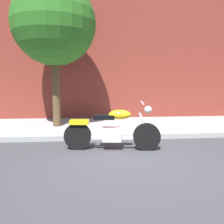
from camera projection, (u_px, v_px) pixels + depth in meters
ground_plane at (135, 158)px, 4.85m from camera, size 60.00×60.00×0.00m
sidewalk at (117, 126)px, 8.01m from camera, size 21.29×3.24×0.14m
building_facade at (112, 18)px, 9.34m from camera, size 21.29×0.50×8.34m
motorcycle at (112, 131)px, 5.44m from camera, size 2.27×0.72×1.14m
street_tree at (54, 24)px, 7.32m from camera, size 2.66×2.66×4.77m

